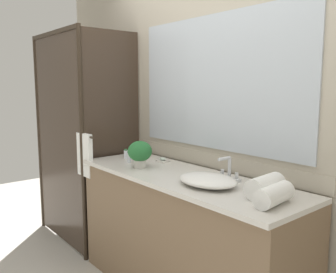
{
  "coord_description": "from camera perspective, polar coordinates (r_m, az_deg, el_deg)",
  "views": [
    {
      "loc": [
        1.77,
        -1.58,
        1.5
      ],
      "look_at": [
        -0.15,
        0.0,
        1.15
      ],
      "focal_mm": 38.15,
      "sensor_mm": 36.0,
      "label": 1
    }
  ],
  "objects": [
    {
      "name": "soap_dish",
      "position": [
        2.88,
        -0.85,
        -3.76
      ],
      "size": [
        0.1,
        0.07,
        0.04
      ],
      "color": "silver",
      "rests_on": "vanity_cabinet"
    },
    {
      "name": "vanity_cabinet",
      "position": [
        2.61,
        2.35,
        -15.76
      ],
      "size": [
        1.8,
        0.58,
        0.9
      ],
      "color": "brown",
      "rests_on": "ground_plane"
    },
    {
      "name": "shower_enclosure",
      "position": [
        3.39,
        -14.69,
        -0.35
      ],
      "size": [
        1.2,
        0.59,
        2.0
      ],
      "color": "#2D2319",
      "rests_on": "ground_plane"
    },
    {
      "name": "sink_basin",
      "position": [
        2.21,
        6.36,
        -6.89
      ],
      "size": [
        0.4,
        0.3,
        0.07
      ],
      "primitive_type": "ellipsoid",
      "color": "white",
      "rests_on": "vanity_cabinet"
    },
    {
      "name": "amenity_bottle_lotion",
      "position": [
        3.01,
        -6.75,
        -2.8
      ],
      "size": [
        0.03,
        0.03,
        0.08
      ],
      "color": "silver",
      "rests_on": "vanity_cabinet"
    },
    {
      "name": "rolled_towel_near_edge",
      "position": [
        1.92,
        16.57,
        -8.94
      ],
      "size": [
        0.13,
        0.27,
        0.1
      ],
      "primitive_type": "cylinder",
      "rotation": [
        1.57,
        0.0,
        0.11
      ],
      "color": "white",
      "rests_on": "vanity_cabinet"
    },
    {
      "name": "rolled_towel_middle",
      "position": [
        2.04,
        15.27,
        -7.66
      ],
      "size": [
        0.14,
        0.25,
        0.12
      ],
      "primitive_type": "cylinder",
      "rotation": [
        1.57,
        0.0,
        0.07
      ],
      "color": "white",
      "rests_on": "vanity_cabinet"
    },
    {
      "name": "faucet",
      "position": [
        2.35,
        9.66,
        -5.69
      ],
      "size": [
        0.17,
        0.13,
        0.16
      ],
      "color": "silver",
      "rests_on": "vanity_cabinet"
    },
    {
      "name": "potted_plant",
      "position": [
        2.65,
        -4.51,
        -2.54
      ],
      "size": [
        0.18,
        0.18,
        0.2
      ],
      "color": "beige",
      "rests_on": "vanity_cabinet"
    },
    {
      "name": "amenity_bottle_shampoo",
      "position": [
        2.86,
        -6.24,
        -3.28
      ],
      "size": [
        0.03,
        0.03,
        0.09
      ],
      "color": "silver",
      "rests_on": "vanity_cabinet"
    },
    {
      "name": "wall_back_with_mirror",
      "position": [
        2.63,
        7.91,
        3.69
      ],
      "size": [
        4.4,
        0.06,
        2.6
      ],
      "color": "#B2A893",
      "rests_on": "ground_plane"
    },
    {
      "name": "amenity_bottle_conditioner",
      "position": [
        2.85,
        -3.92,
        -3.33
      ],
      "size": [
        0.03,
        0.03,
        0.09
      ],
      "color": "white",
      "rests_on": "vanity_cabinet"
    }
  ]
}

